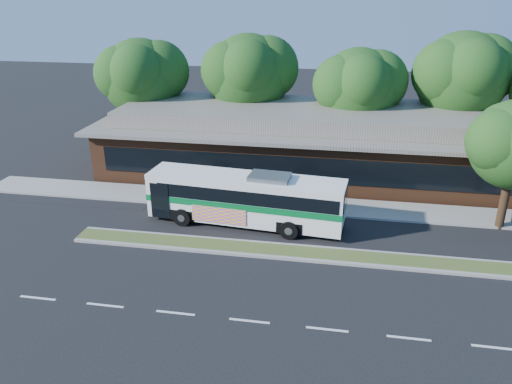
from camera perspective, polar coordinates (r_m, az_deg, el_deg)
ground at (r=23.96m, az=8.63°, el=-8.02°), size 120.00×120.00×0.00m
median_strip at (r=24.45m, az=8.69°, el=-7.17°), size 26.00×1.10×0.15m
sidewalk at (r=29.65m, az=9.05°, el=-1.71°), size 44.00×2.60×0.12m
parking_lot at (r=37.59m, az=-19.37°, el=2.43°), size 14.00×12.00×0.01m
plaza_building at (r=35.14m, az=9.54°, el=5.72°), size 33.20×11.20×4.45m
tree_bg_a at (r=39.20m, az=-12.39°, el=12.85°), size 6.47×5.80×8.63m
tree_bg_b at (r=37.91m, az=-0.21°, el=13.46°), size 6.69×6.00×9.00m
tree_bg_c at (r=36.46m, az=12.20°, el=11.74°), size 6.24×5.60×8.26m
tree_bg_d at (r=38.24m, az=23.09°, el=12.23°), size 6.91×6.20×9.37m
transit_bus at (r=26.73m, az=-1.11°, el=-0.43°), size 10.80×3.28×2.99m
sedan at (r=33.87m, az=-11.17°, el=2.56°), size 5.83×4.15×1.57m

